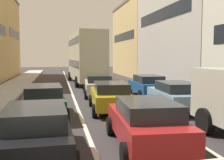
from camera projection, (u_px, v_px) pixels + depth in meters
The scene contains 12 objects.
sidewalk_left at pixel (5, 93), 20.90m from camera, with size 2.60×64.00×0.14m, color #B1B1B1.
lane_stripe_left at pixel (71, 92), 21.86m from camera, with size 0.16×60.00×0.01m, color silver.
lane_stripe_right at pixel (114, 91), 22.51m from camera, with size 0.16×60.00×0.01m, color silver.
building_row_right at pixel (190, 32), 26.83m from camera, with size 7.20×43.90×12.06m.
sedan_centre_lane_second at pixel (146, 122), 8.57m from camera, with size 2.25×4.39×1.49m.
wagon_left_lane_second at pixel (36, 131), 7.58m from camera, with size 2.17×4.35×1.49m.
hatchback_centre_lane_third at pixel (111, 96), 14.19m from camera, with size 2.28×4.41×1.49m.
sedan_left_lane_third at pixel (43, 100), 12.84m from camera, with size 2.26×4.40×1.49m.
coupe_centre_lane_fourth at pixel (98, 85), 19.59m from camera, with size 2.30×4.41×1.49m.
sedan_right_lane_behind_truck at pixel (175, 95), 14.40m from camera, with size 2.23×4.38×1.49m.
wagon_right_lane_far at pixel (148, 85), 19.39m from camera, with size 2.15×4.34×1.49m.
bus_mid_queue_primary at pixel (85, 56), 27.99m from camera, with size 3.16×10.60×5.06m.
Camera 1 is at (-2.72, -1.91, 2.84)m, focal length 44.48 mm.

